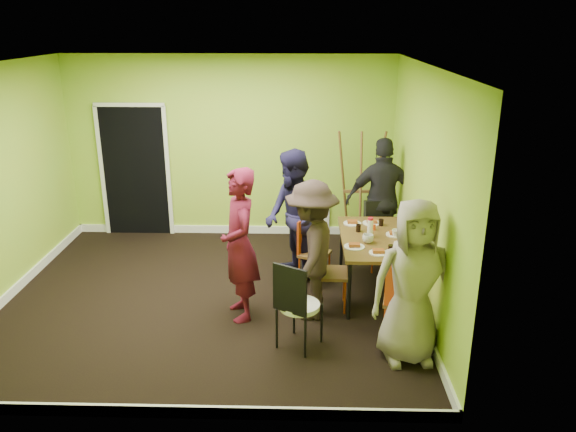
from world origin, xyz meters
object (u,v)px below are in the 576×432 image
(chair_back_end, at_px, (379,220))
(person_back_end, at_px, (383,200))
(chair_left_far, at_px, (310,247))
(person_standing, at_px, (240,245))
(chair_front_end, at_px, (404,295))
(thermos, at_px, (370,229))
(chair_left_near, at_px, (324,266))
(blue_bottle, at_px, (406,238))
(dining_table, at_px, (378,241))
(easel, at_px, (359,189))
(chair_bentwood, at_px, (296,302))
(orange_bottle, at_px, (374,227))
(person_front_end, at_px, (413,282))
(person_left_far, at_px, (293,218))
(person_left_near, at_px, (311,251))

(chair_back_end, bearing_deg, person_back_end, -121.79)
(chair_left_far, height_order, person_standing, person_standing)
(chair_front_end, distance_m, thermos, 1.22)
(chair_left_far, xyz_separation_m, person_standing, (-0.80, -0.92, 0.40))
(chair_left_near, distance_m, chair_front_end, 1.11)
(blue_bottle, bearing_deg, chair_front_end, -99.63)
(dining_table, height_order, easel, easel)
(chair_bentwood, distance_m, thermos, 1.61)
(chair_bentwood, relative_size, orange_bottle, 13.69)
(dining_table, xyz_separation_m, person_back_end, (0.20, 1.07, 0.19))
(chair_bentwood, xyz_separation_m, person_front_end, (1.14, -0.15, 0.30))
(chair_front_end, relative_size, person_left_far, 0.57)
(chair_bentwood, bearing_deg, orange_bottle, 88.63)
(chair_bentwood, height_order, person_left_near, person_left_near)
(person_left_far, bearing_deg, chair_bentwood, -21.33)
(person_left_far, relative_size, person_left_near, 1.08)
(chair_left_far, relative_size, thermos, 3.88)
(orange_bottle, relative_size, person_front_end, 0.04)
(easel, bearing_deg, chair_bentwood, -107.09)
(person_left_near, bearing_deg, person_left_far, -155.05)
(person_left_near, bearing_deg, dining_table, 137.85)
(chair_left_far, relative_size, chair_front_end, 0.87)
(dining_table, height_order, chair_left_near, chair_left_near)
(person_left_near, height_order, person_front_end, person_front_end)
(person_standing, distance_m, person_back_end, 2.49)
(orange_bottle, bearing_deg, chair_bentwood, -121.92)
(orange_bottle, bearing_deg, chair_left_near, -135.55)
(person_back_end, bearing_deg, person_standing, 41.40)
(thermos, bearing_deg, blue_bottle, -37.69)
(orange_bottle, bearing_deg, chair_left_far, 176.12)
(person_left_far, bearing_deg, thermos, 46.51)
(dining_table, height_order, person_front_end, person_front_end)
(chair_left_far, relative_size, chair_bentwood, 0.88)
(person_back_end, bearing_deg, chair_left_near, 57.97)
(dining_table, xyz_separation_m, person_front_end, (0.15, -1.46, 0.15))
(chair_left_near, xyz_separation_m, chair_front_end, (0.80, -0.77, 0.03))
(chair_front_end, height_order, easel, easel)
(chair_back_end, bearing_deg, blue_bottle, 87.72)
(easel, bearing_deg, chair_back_end, -74.65)
(chair_left_near, height_order, person_left_far, person_left_far)
(dining_table, distance_m, person_left_far, 1.11)
(person_back_end, bearing_deg, chair_back_end, 66.34)
(chair_left_near, xyz_separation_m, person_left_far, (-0.38, 0.73, 0.34))
(chair_back_end, bearing_deg, chair_bentwood, 53.60)
(blue_bottle, bearing_deg, person_back_end, 93.55)
(chair_front_end, bearing_deg, thermos, 112.74)
(person_standing, distance_m, person_left_far, 1.13)
(chair_front_end, height_order, blue_bottle, chair_front_end)
(chair_left_far, height_order, blue_bottle, blue_bottle)
(easel, xyz_separation_m, person_left_near, (-0.74, -2.24, -0.07))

